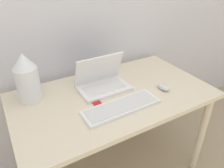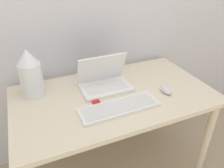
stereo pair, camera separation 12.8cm
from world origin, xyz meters
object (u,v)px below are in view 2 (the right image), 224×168
object	(u,v)px
keyboard	(119,107)
mp3_player	(96,102)
vase	(30,73)
laptop	(104,81)
mouse	(166,90)

from	to	relation	value
keyboard	mp3_player	size ratio (longest dim) A/B	9.38
vase	mp3_player	size ratio (longest dim) A/B	6.08
laptop	vase	bearing A→B (deg)	167.84
keyboard	mp3_player	bearing A→B (deg)	132.92
laptop	mp3_player	distance (m)	0.19
laptop	mouse	world-z (taller)	laptop
vase	laptop	bearing A→B (deg)	-12.16
vase	mp3_player	bearing A→B (deg)	-36.38
mouse	mp3_player	bearing A→B (deg)	171.32
mp3_player	mouse	bearing A→B (deg)	-8.68
vase	mouse	bearing A→B (deg)	-21.67
laptop	mp3_player	world-z (taller)	laptop
mouse	mp3_player	size ratio (longest dim) A/B	2.07
mouse	vase	world-z (taller)	vase
mouse	keyboard	bearing A→B (deg)	-173.22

